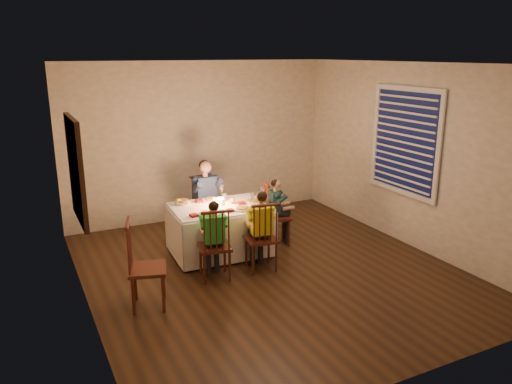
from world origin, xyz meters
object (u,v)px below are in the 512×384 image
chair_adult (207,236)px  serving_bowl (183,203)px  chair_extra (150,306)px  chair_near_right (261,269)px  child_green (215,278)px  adult (207,236)px  child_yellow (261,269)px  child_teal (276,243)px  chair_near_left (215,278)px  dining_table (220,220)px  chair_end (276,243)px

chair_adult → serving_bowl: serving_bowl is taller
chair_adult → chair_extra: chair_extra is taller
chair_near_right → child_green: child_green is taller
chair_adult → adult: adult is taller
child_green → adult: bearing=-96.1°
child_yellow → child_teal: size_ratio=1.08×
child_green → serving_bowl: serving_bowl is taller
chair_near_left → chair_near_right: bearing=-170.3°
chair_extra → serving_bowl: 1.76m
child_yellow → serving_bowl: bearing=-47.6°
chair_near_left → chair_extra: size_ratio=0.93×
child_teal → adult: bearing=60.5°
serving_bowl → dining_table: bearing=-35.2°
adult → child_teal: (0.80, -0.73, 0.00)m
dining_table → chair_extra: (-1.29, -1.06, -0.49)m
dining_table → child_green: 0.95m
chair_adult → child_teal: 1.09m
chair_near_left → child_green: child_green is taller
dining_table → child_green: bearing=-113.9°
dining_table → serving_bowl: bearing=148.2°
chair_near_right → chair_extra: size_ratio=0.93×
chair_end → chair_near_left: bearing=132.0°
chair_adult → chair_extra: 2.23m
chair_adult → child_teal: size_ratio=0.96×
child_teal → chair_near_left: bearing=132.0°
chair_near_left → adult: 1.50m
serving_bowl → child_yellow: bearing=-56.4°
chair_adult → chair_end: 1.09m
child_green → child_yellow: child_yellow is taller
chair_near_right → serving_bowl: 1.43m
chair_near_left → child_green: 0.00m
dining_table → child_teal: (0.88, -0.02, -0.49)m
child_green → serving_bowl: 1.24m
adult → child_yellow: adult is taller
dining_table → chair_adult: size_ratio=1.47×
chair_adult → child_green: size_ratio=0.93×
chair_adult → chair_extra: (-1.37, -1.77, 0.00)m
chair_near_left → adult: size_ratio=0.79×
chair_adult → chair_end: size_ratio=1.00×
dining_table → chair_near_left: size_ratio=1.47×
child_yellow → child_teal: bearing=-122.0°
chair_adult → chair_near_right: bearing=-88.6°
adult → child_yellow: (0.19, -1.44, 0.00)m
child_green → child_teal: child_green is taller
child_yellow → child_teal: child_yellow is taller
chair_extra → child_green: 0.98m
chair_end → child_yellow: child_yellow is taller
adult → child_teal: 1.09m
chair_near_left → serving_bowl: 1.24m
chair_near_right → serving_bowl: size_ratio=4.67×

